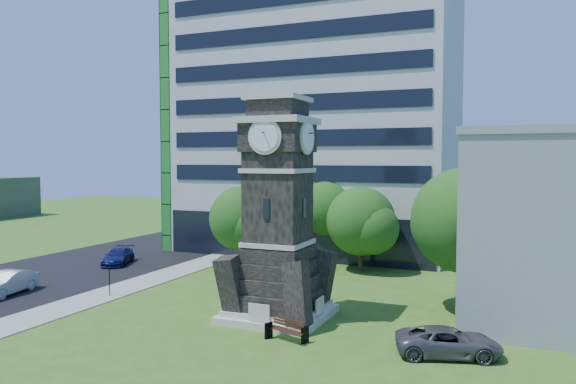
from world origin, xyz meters
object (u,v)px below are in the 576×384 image
at_px(car_street_mid, 7,283).
at_px(street_sign, 109,273).
at_px(car_east_lot, 448,342).
at_px(car_street_north, 118,256).
at_px(park_bench, 287,329).
at_px(clock_tower, 278,223).

distance_m(car_street_mid, street_sign, 6.95).
bearing_deg(car_east_lot, car_street_north, 50.53).
relative_size(car_street_north, park_bench, 2.24).
distance_m(car_street_mid, park_bench, 20.49).
distance_m(clock_tower, park_bench, 6.17).
distance_m(car_street_mid, car_street_north, 11.29).
bearing_deg(park_bench, car_east_lot, 26.85).
relative_size(car_east_lot, street_sign, 1.91).
relative_size(car_east_lot, park_bench, 2.30).
height_order(clock_tower, car_east_lot, clock_tower).
distance_m(clock_tower, car_street_north, 21.46).
xyz_separation_m(car_street_north, street_sign, (6.94, -9.16, 0.87)).
relative_size(clock_tower, street_sign, 5.01).
xyz_separation_m(car_street_mid, street_sign, (6.58, 2.12, 0.77)).
distance_m(clock_tower, car_east_lot, 10.90).
height_order(car_street_mid, car_street_north, car_street_mid).
height_order(car_street_north, street_sign, street_sign).
bearing_deg(street_sign, car_street_north, 118.08).
relative_size(car_street_mid, car_east_lot, 0.98).
bearing_deg(car_street_north, park_bench, -54.59).
distance_m(clock_tower, street_sign, 12.45).
distance_m(car_street_north, street_sign, 11.53).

